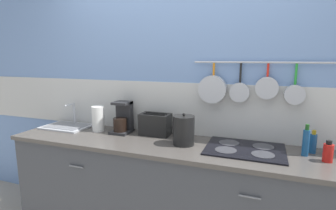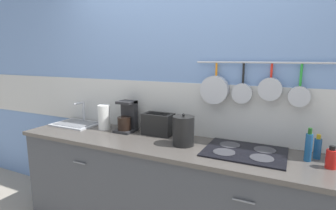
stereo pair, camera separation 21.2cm
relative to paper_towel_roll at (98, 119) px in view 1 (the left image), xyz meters
name	(u,v)px [view 1 (the left image)]	position (x,y,z in m)	size (l,w,h in m)	color
wall_back	(180,95)	(0.75, 0.23, 0.24)	(7.20, 0.15, 2.60)	#7293C6
cabinet_base	(167,195)	(0.75, -0.12, -0.59)	(2.78, 0.59, 0.88)	#3F4247
countertop	(166,145)	(0.75, -0.12, -0.14)	(2.82, 0.61, 0.03)	#4C4742
sink_basin	(67,125)	(-0.39, 0.01, -0.10)	(0.46, 0.34, 0.23)	#B7BABF
paper_towel_roll	(98,119)	(0.00, 0.00, 0.00)	(0.12, 0.12, 0.24)	white
coffee_maker	(123,120)	(0.24, 0.05, 0.00)	(0.17, 0.20, 0.30)	#262628
toaster	(155,124)	(0.57, 0.07, -0.02)	(0.29, 0.17, 0.20)	black
kettle	(184,130)	(0.89, -0.10, 0.00)	(0.18, 0.18, 0.26)	black
cooktop	(245,149)	(1.38, -0.06, -0.11)	(0.59, 0.46, 0.01)	black
bottle_vinegar	(306,142)	(1.80, -0.03, -0.02)	(0.05, 0.05, 0.24)	navy
bottle_hot_sauce	(313,143)	(1.86, 0.05, -0.04)	(0.05, 0.05, 0.18)	navy
bottle_olive_oil	(328,152)	(1.93, -0.10, -0.05)	(0.07, 0.07, 0.15)	red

